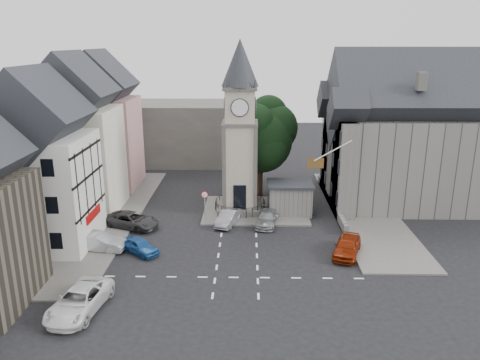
{
  "coord_description": "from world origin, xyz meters",
  "views": [
    {
      "loc": [
        0.8,
        -35.09,
        15.99
      ],
      "look_at": [
        0.05,
        5.0,
        4.05
      ],
      "focal_mm": 35.0,
      "sensor_mm": 36.0,
      "label": 1
    }
  ],
  "objects_px": {
    "clock_tower": "(240,129)",
    "car_west_blue": "(140,246)",
    "pedestrian": "(362,209)",
    "car_east_red": "(347,246)",
    "stone_shelter": "(290,198)"
  },
  "relations": [
    {
      "from": "clock_tower",
      "to": "stone_shelter",
      "type": "bearing_deg",
      "value": -5.84
    },
    {
      "from": "clock_tower",
      "to": "car_west_blue",
      "type": "distance_m",
      "value": 14.44
    },
    {
      "from": "stone_shelter",
      "to": "pedestrian",
      "type": "height_order",
      "value": "stone_shelter"
    },
    {
      "from": "clock_tower",
      "to": "car_east_red",
      "type": "distance_m",
      "value": 14.84
    },
    {
      "from": "car_east_red",
      "to": "pedestrian",
      "type": "distance_m",
      "value": 8.69
    },
    {
      "from": "stone_shelter",
      "to": "pedestrian",
      "type": "bearing_deg",
      "value": -8.78
    },
    {
      "from": "clock_tower",
      "to": "pedestrian",
      "type": "relative_size",
      "value": 9.91
    },
    {
      "from": "clock_tower",
      "to": "car_west_blue",
      "type": "xyz_separation_m",
      "value": [
        -7.7,
        -9.63,
        -7.51
      ]
    },
    {
      "from": "clock_tower",
      "to": "stone_shelter",
      "type": "xyz_separation_m",
      "value": [
        4.8,
        -0.49,
        -6.57
      ]
    },
    {
      "from": "car_west_blue",
      "to": "car_east_red",
      "type": "relative_size",
      "value": 0.81
    },
    {
      "from": "clock_tower",
      "to": "car_east_red",
      "type": "xyz_separation_m",
      "value": [
        8.5,
        -9.68,
        -7.37
      ]
    },
    {
      "from": "stone_shelter",
      "to": "clock_tower",
      "type": "bearing_deg",
      "value": 174.16
    },
    {
      "from": "car_east_red",
      "to": "pedestrian",
      "type": "xyz_separation_m",
      "value": [
        3.0,
        8.15,
        0.07
      ]
    },
    {
      "from": "clock_tower",
      "to": "pedestrian",
      "type": "distance_m",
      "value": 13.71
    },
    {
      "from": "stone_shelter",
      "to": "pedestrian",
      "type": "relative_size",
      "value": 2.62
    }
  ]
}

